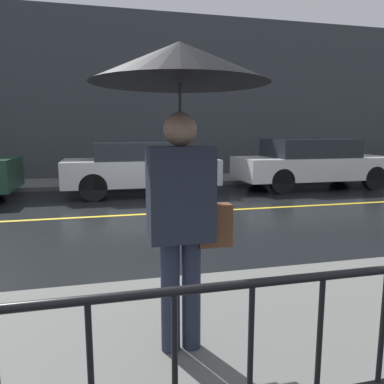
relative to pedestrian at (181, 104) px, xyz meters
name	(u,v)px	position (x,y,z in m)	size (l,w,h in m)	color
ground_plane	(146,214)	(0.34, 5.07, -1.86)	(80.00, 80.00, 0.00)	black
sidewalk_near	(227,352)	(0.34, -0.04, -1.80)	(28.00, 2.79, 0.12)	#60605E
sidewalk_far	(128,182)	(0.34, 9.87, -1.80)	(28.00, 2.18, 0.12)	#60605E
lane_marking	(146,214)	(0.34, 5.07, -1.85)	(25.20, 0.12, 0.01)	gold
building_storefront	(123,97)	(0.34, 11.11, 1.02)	(28.00, 0.30, 5.76)	#383D42
railing_foreground	(318,357)	(0.34, -1.19, -1.12)	(12.00, 0.04, 1.00)	black
pedestrian	(181,104)	(0.00, 0.00, 0.00)	(1.17, 1.17, 2.13)	#23283D
car_silver	(140,167)	(0.49, 7.60, -1.12)	(4.04, 1.73, 1.41)	#B2B5BA
car_white	(313,163)	(5.69, 7.60, -1.10)	(4.73, 1.83, 1.47)	silver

